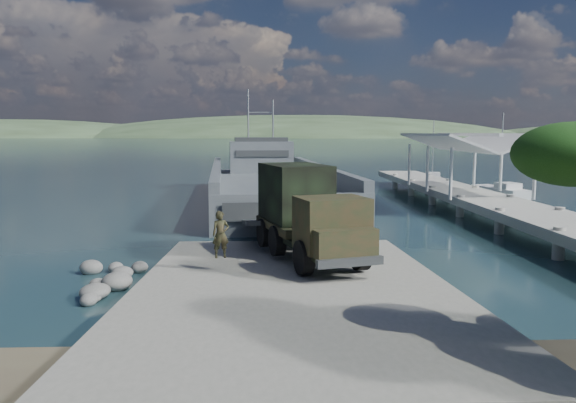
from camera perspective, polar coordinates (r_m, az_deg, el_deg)
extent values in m
plane|color=#1C3944|center=(19.36, 0.31, -8.87)|extent=(1400.00, 1400.00, 0.00)
cube|color=gray|center=(18.33, 0.45, -8.98)|extent=(10.00, 18.00, 0.50)
cube|color=#999990|center=(39.36, 18.35, 0.41)|extent=(4.00, 44.00, 0.50)
cube|color=#4C5359|center=(42.87, -1.89, 0.51)|extent=(10.75, 29.06, 2.37)
cube|color=#4C5359|center=(42.55, -7.26, 2.79)|extent=(2.80, 28.44, 1.23)
cube|color=#4C5359|center=(43.22, 3.39, 2.90)|extent=(2.80, 28.44, 1.23)
cube|color=#4C5359|center=(28.85, 0.49, -1.64)|extent=(8.55, 1.05, 2.47)
cube|color=#4C5359|center=(52.10, -2.78, 4.55)|extent=(5.98, 4.23, 2.85)
cube|color=#2D3032|center=(52.06, -2.79, 6.32)|extent=(4.97, 3.40, 0.38)
cylinder|color=#9DA0A3|center=(52.01, -4.07, 8.72)|extent=(0.15, 0.15, 4.75)
cylinder|color=#9DA0A3|center=(52.15, -1.54, 8.21)|extent=(0.15, 0.15, 3.80)
cylinder|color=black|center=(19.10, 1.62, -5.71)|extent=(0.72, 1.25, 1.19)
cylinder|color=black|center=(19.89, 7.35, -5.25)|extent=(0.72, 1.25, 1.19)
cylinder|color=black|center=(21.98, -1.11, -4.01)|extent=(0.72, 1.25, 1.19)
cylinder|color=black|center=(22.67, 3.99, -3.69)|extent=(0.72, 1.25, 1.19)
cylinder|color=black|center=(23.70, -2.39, -3.20)|extent=(0.72, 1.25, 1.19)
cylinder|color=black|center=(24.34, 2.37, -2.93)|extent=(0.72, 1.25, 1.19)
cube|color=black|center=(21.77, 1.96, -3.75)|extent=(3.82, 7.22, 0.23)
cube|color=#202D19|center=(19.34, 4.47, -2.26)|extent=(2.69, 2.38, 1.83)
cube|color=#202D19|center=(18.43, 5.76, -4.18)|extent=(2.24, 1.36, 0.91)
cube|color=#202D19|center=(22.90, 0.87, -2.40)|extent=(3.34, 4.66, 0.32)
cube|color=black|center=(22.89, 0.73, 0.94)|extent=(3.05, 3.93, 2.28)
cube|color=#2D3032|center=(18.14, 6.32, -6.14)|extent=(2.26, 0.84, 0.27)
imported|color=#202D19|center=(20.04, -6.84, -4.45)|extent=(0.69, 0.55, 1.66)
cube|color=silver|center=(50.04, 20.70, 0.81)|extent=(2.87, 6.07, 0.96)
cube|color=silver|center=(49.11, 21.44, 1.42)|extent=(1.81, 1.97, 0.64)
cylinder|color=#9DA0A3|center=(49.81, 20.87, 4.77)|extent=(0.11, 0.11, 6.38)
cube|color=silver|center=(61.39, 14.42, 2.11)|extent=(2.85, 5.77, 0.91)
cube|color=silver|center=(60.34, 14.49, 2.60)|extent=(1.75, 1.90, 0.60)
cylinder|color=#9DA0A3|center=(61.20, 14.52, 5.17)|extent=(0.10, 0.10, 6.05)
ellipsoid|color=#183E10|center=(13.13, 26.98, 4.31)|extent=(2.43, 2.43, 1.39)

